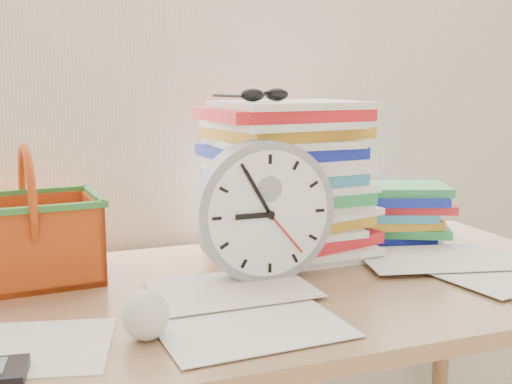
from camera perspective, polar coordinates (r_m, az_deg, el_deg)
name	(u,v)px	position (r m, az deg, el deg)	size (l,w,h in m)	color
curtain	(208,11)	(1.56, -4.27, 15.73)	(2.40, 0.01, 2.50)	white
desk	(268,321)	(1.28, 1.04, -11.40)	(1.40, 0.70, 0.75)	#946845
paper_stack	(287,180)	(1.42, 2.81, 1.09)	(0.35, 0.28, 0.35)	white
clock	(264,211)	(1.25, 0.70, -1.72)	(0.28, 0.28, 0.06)	gray
sunglasses	(265,94)	(1.37, 0.79, 8.68)	(0.13, 0.11, 0.03)	black
book_stack	(399,213)	(1.61, 12.59, -1.82)	(0.24, 0.19, 0.14)	white
basket	(28,215)	(1.32, -19.57, -1.92)	(0.27, 0.21, 0.27)	#D54E14
crumpled_ball	(145,314)	(1.01, -9.83, -10.67)	(0.08, 0.08, 0.08)	silver
scattered_papers	(268,282)	(1.26, 1.05, -7.96)	(1.26, 0.42, 0.02)	white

